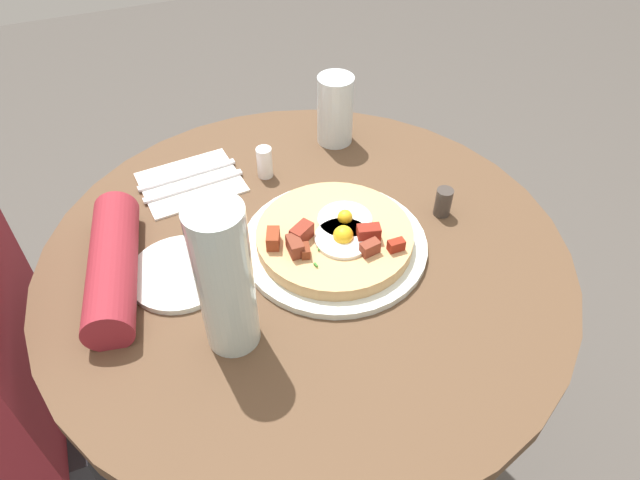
# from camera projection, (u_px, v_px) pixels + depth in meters

# --- Properties ---
(ground_plane) EXTENTS (6.00, 6.00, 0.00)m
(ground_plane) POSITION_uv_depth(u_px,v_px,m) (311.00, 461.00, 1.42)
(ground_plane) COLOR #4C4742
(dining_table) EXTENTS (0.83, 0.83, 0.75)m
(dining_table) POSITION_uv_depth(u_px,v_px,m) (307.00, 321.00, 1.02)
(dining_table) COLOR brown
(dining_table) RESTS_ON ground_plane
(pizza_plate) EXTENTS (0.29, 0.29, 0.01)m
(pizza_plate) POSITION_uv_depth(u_px,v_px,m) (334.00, 244.00, 0.90)
(pizza_plate) COLOR silver
(pizza_plate) RESTS_ON dining_table
(breakfast_pizza) EXTENTS (0.24, 0.24, 0.05)m
(breakfast_pizza) POSITION_uv_depth(u_px,v_px,m) (335.00, 236.00, 0.89)
(breakfast_pizza) COLOR tan
(breakfast_pizza) RESTS_ON pizza_plate
(bread_plate) EXTENTS (0.15, 0.15, 0.01)m
(bread_plate) POSITION_uv_depth(u_px,v_px,m) (180.00, 273.00, 0.86)
(bread_plate) COLOR silver
(bread_plate) RESTS_ON dining_table
(napkin) EXTENTS (0.16, 0.18, 0.00)m
(napkin) POSITION_uv_depth(u_px,v_px,m) (191.00, 182.00, 1.02)
(napkin) COLOR white
(napkin) RESTS_ON dining_table
(fork) EXTENTS (0.03, 0.18, 0.00)m
(fork) POSITION_uv_depth(u_px,v_px,m) (187.00, 175.00, 1.03)
(fork) COLOR silver
(fork) RESTS_ON napkin
(knife) EXTENTS (0.03, 0.18, 0.00)m
(knife) POSITION_uv_depth(u_px,v_px,m) (194.00, 186.00, 1.00)
(knife) COLOR silver
(knife) RESTS_ON napkin
(water_glass) EXTENTS (0.07, 0.07, 0.13)m
(water_glass) POSITION_uv_depth(u_px,v_px,m) (335.00, 110.00, 1.07)
(water_glass) COLOR silver
(water_glass) RESTS_ON dining_table
(water_bottle) EXTENTS (0.07, 0.07, 0.23)m
(water_bottle) POSITION_uv_depth(u_px,v_px,m) (225.00, 280.00, 0.70)
(water_bottle) COLOR silver
(water_bottle) RESTS_ON dining_table
(salt_shaker) EXTENTS (0.03, 0.03, 0.06)m
(salt_shaker) POSITION_uv_depth(u_px,v_px,m) (264.00, 162.00, 1.02)
(salt_shaker) COLOR white
(salt_shaker) RESTS_ON dining_table
(pepper_shaker) EXTENTS (0.03, 0.03, 0.05)m
(pepper_shaker) POSITION_uv_depth(u_px,v_px,m) (444.00, 202.00, 0.94)
(pepper_shaker) COLOR #3F3833
(pepper_shaker) RESTS_ON dining_table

